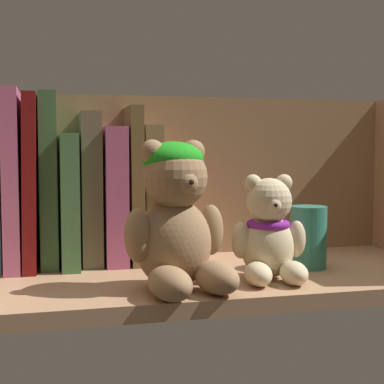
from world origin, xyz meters
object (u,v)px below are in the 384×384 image
Objects in this scene: book_5 at (48,180)px; book_11 at (172,205)px; book_6 at (69,200)px; teddy_bear_larger at (176,219)px; book_8 at (113,195)px; book_10 at (150,193)px; pillar_candle at (308,237)px; teddy_bear_smaller at (269,235)px; book_3 at (13,180)px; book_9 at (133,185)px; book_7 at (90,188)px; book_4 at (31,182)px.

book_5 is 1.48× the size of book_11.
book_6 is (2.81, 0.00, -2.86)cm from book_5.
book_6 is 1.06× the size of teddy_bear_larger.
book_10 is (5.45, 0.00, 0.15)cm from book_8.
book_8 is 1.11× the size of teddy_bear_larger.
pillar_candle is at bearing -22.92° from book_8.
teddy_bear_larger is 22.14cm from pillar_candle.
teddy_bear_smaller is (24.44, -16.23, -3.65)cm from book_6.
book_3 reaches higher than teddy_bear_larger.
book_6 is at bearing 180.00° from book_11.
book_8 reaches higher than pillar_candle.
book_5 is 12.11cm from book_9.
book_5 is 1.22× the size of book_10.
book_10 reaches higher than book_11.
book_5 is at bearing 180.00° from book_11.
book_10 is 23.95cm from pillar_candle.
book_7 is 1.32× the size of book_11.
book_6 reaches higher than book_11.
book_5 is at bearing 180.00° from book_7.
book_10 is at bearing 0.00° from book_6.
book_3 is at bearing 180.00° from book_5.
book_8 is at bearing 106.63° from teddy_bear_larger.
book_4 is 2.77× the size of pillar_candle.
book_4 is at bearing 180.00° from book_10.
pillar_candle is (37.64, -10.98, -7.70)cm from book_4.
book_4 is at bearing 151.35° from teddy_bear_smaller.
book_8 is (3.36, 0.00, -1.05)cm from book_7.
book_3 is 23.14cm from book_11.
book_4 is 11.88cm from book_8.
pillar_candle is at bearing -20.53° from book_7.
teddy_bear_smaller is at bearing -37.19° from book_7.
pillar_candle is at bearing -32.56° from book_11.
book_11 is at bearing 0.00° from book_7.
book_11 is 0.93× the size of teddy_bear_larger.
book_8 is at bearing 180.00° from book_11.
book_9 is at bearing 0.00° from book_3.
book_7 is at bearing 0.00° from book_3.
teddy_bear_larger is at bearing -51.22° from book_5.
book_8 reaches higher than book_6.
book_6 is at bearing 180.00° from book_8.
book_8 is 5.45cm from book_10.
book_11 is at bearing 147.44° from pillar_candle.
book_9 reaches higher than book_10.
book_6 is 0.95× the size of book_8.
teddy_bear_larger is at bearing -73.37° from book_8.
teddy_bear_larger is at bearing -160.41° from pillar_candle.
book_8 is at bearing 0.00° from book_7.
book_3 is 1.25× the size of book_8.
book_5 is 32.38cm from teddy_bear_smaller.
pillar_candle is at bearing -17.33° from book_5.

